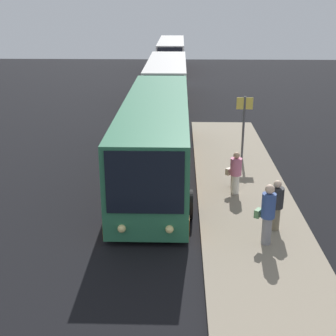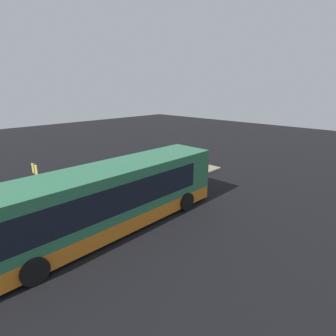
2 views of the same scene
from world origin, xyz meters
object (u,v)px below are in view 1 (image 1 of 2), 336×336
at_px(passenger_waiting, 276,204).
at_px(suitcase, 234,180).
at_px(bus_second, 167,82).
at_px(bus_lead, 156,137).
at_px(bus_third, 171,55).
at_px(sign_post, 244,119).
at_px(passenger_boarding, 235,172).
at_px(passenger_with_bags, 268,212).

bearing_deg(passenger_waiting, suitcase, -143.09).
bearing_deg(bus_second, bus_lead, 0.00).
relative_size(bus_third, sign_post, 4.41).
distance_m(passenger_boarding, passenger_waiting, 2.94).
bearing_deg(passenger_waiting, passenger_with_bags, -2.93).
bearing_deg(sign_post, passenger_waiting, 1.37).
xyz_separation_m(passenger_waiting, suitcase, (-3.33, -0.89, -0.55)).
distance_m(bus_lead, bus_third, 29.11).
height_order(bus_lead, passenger_waiting, bus_lead).
xyz_separation_m(passenger_with_bags, suitcase, (-4.23, -0.48, -0.69)).
bearing_deg(sign_post, bus_second, -163.29).
bearing_deg(passenger_boarding, bus_lead, 97.20).
relative_size(bus_second, passenger_waiting, 7.13).
xyz_separation_m(bus_third, suitcase, (30.95, 2.98, -1.02)).
height_order(passenger_with_bags, sign_post, sign_post).
bearing_deg(bus_lead, bus_second, 180.00).
bearing_deg(passenger_with_bags, suitcase, 40.43).
height_order(bus_second, passenger_waiting, bus_second).
bearing_deg(bus_lead, sign_post, 113.95).
distance_m(bus_third, passenger_boarding, 31.63).
distance_m(passenger_boarding, sign_post, 4.20).
height_order(passenger_boarding, passenger_waiting, passenger_waiting).
bearing_deg(sign_post, passenger_with_bags, -1.87).
bearing_deg(suitcase, passenger_boarding, -2.64).
distance_m(bus_second, bus_third, 15.09).
bearing_deg(suitcase, sign_post, 168.22).
bearing_deg(passenger_boarding, passenger_with_bags, -126.20).
xyz_separation_m(bus_second, passenger_boarding, (16.40, 2.96, -0.45)).
height_order(bus_third, suitcase, bus_third).
distance_m(bus_lead, sign_post, 4.08).
height_order(passenger_waiting, passenger_with_bags, passenger_with_bags).
bearing_deg(passenger_boarding, sign_post, 35.49).
height_order(bus_second, passenger_with_bags, bus_second).
distance_m(passenger_boarding, suitcase, 0.75).
xyz_separation_m(bus_second, bus_third, (-15.09, 0.00, 0.04)).
distance_m(bus_second, passenger_boarding, 16.67).
xyz_separation_m(bus_lead, sign_post, (-1.65, 3.71, 0.35)).
xyz_separation_m(bus_lead, passenger_with_bags, (6.08, 3.46, -0.39)).
relative_size(passenger_waiting, suitcase, 1.92).
xyz_separation_m(bus_lead, bus_second, (-14.01, 0.00, -0.11)).
distance_m(bus_second, sign_post, 12.92).
relative_size(passenger_with_bags, sign_post, 0.67).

